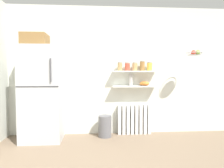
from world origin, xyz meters
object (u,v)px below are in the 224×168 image
object	(u,v)px
radiator	(134,119)
storage_jar_0	(120,66)
storage_jar_2	(135,67)
trash_bin	(105,126)
hanging_fruit_basket	(195,53)
storage_jar_4	(150,66)
storage_jar_3	(142,66)
refrigerator	(42,91)
storage_jar_1	(127,67)
shelf_bowl	(145,84)
vase	(131,80)

from	to	relation	value
radiator	storage_jar_0	size ratio (longest dim) A/B	3.85
storage_jar_0	storage_jar_2	distance (m)	0.30
trash_bin	hanging_fruit_basket	distance (m)	2.21
storage_jar_2	storage_jar_4	world-z (taller)	storage_jar_4
trash_bin	storage_jar_3	bearing A→B (deg)	9.43
storage_jar_3	trash_bin	bearing A→B (deg)	-170.57
storage_jar_4	hanging_fruit_basket	xyz separation A→B (m)	(0.76, -0.36, 0.24)
refrigerator	hanging_fruit_basket	world-z (taller)	refrigerator
storage_jar_4	trash_bin	size ratio (longest dim) A/B	0.42
storage_jar_1	storage_jar_2	xyz separation A→B (m)	(0.15, 0.00, -0.00)
radiator	hanging_fruit_basket	bearing A→B (deg)	-20.17
trash_bin	storage_jar_1	bearing A→B (deg)	15.41
refrigerator	storage_jar_2	size ratio (longest dim) A/B	11.73
refrigerator	trash_bin	world-z (taller)	refrigerator
refrigerator	shelf_bowl	distance (m)	2.00
storage_jar_3	vase	size ratio (longest dim) A/B	0.82
storage_jar_0	storage_jar_3	world-z (taller)	storage_jar_3
storage_jar_3	shelf_bowl	distance (m)	0.36
storage_jar_2	storage_jar_4	bearing A→B (deg)	0.00
hanging_fruit_basket	storage_jar_3	bearing A→B (deg)	158.42
hanging_fruit_basket	storage_jar_1	bearing A→B (deg)	163.46
storage_jar_1	storage_jar_3	distance (m)	0.30
storage_jar_1	storage_jar_3	xyz separation A→B (m)	(0.30, -0.00, 0.02)
storage_jar_4	trash_bin	xyz separation A→B (m)	(-0.91, -0.13, -1.18)
storage_jar_0	storage_jar_3	xyz separation A→B (m)	(0.46, -0.00, 0.01)
storage_jar_0	trash_bin	size ratio (longest dim) A/B	0.42
radiator	storage_jar_4	bearing A→B (deg)	-5.65
hanging_fruit_basket	storage_jar_2	bearing A→B (deg)	161.26
storage_jar_3	vase	distance (m)	0.36
storage_jar_0	shelf_bowl	size ratio (longest dim) A/B	0.89
storage_jar_4	vase	size ratio (longest dim) A/B	0.71
storage_jar_3	hanging_fruit_basket	distance (m)	1.01
refrigerator	trash_bin	size ratio (longest dim) A/B	4.72
storage_jar_4	hanging_fruit_basket	bearing A→B (deg)	-25.37
trash_bin	storage_jar_0	bearing A→B (deg)	22.36
storage_jar_0	shelf_bowl	bearing A→B (deg)	0.00
radiator	storage_jar_3	xyz separation A→B (m)	(0.15, -0.03, 1.10)
vase	shelf_bowl	xyz separation A→B (m)	(0.28, 0.00, -0.08)
storage_jar_4	trash_bin	world-z (taller)	storage_jar_4
radiator	storage_jar_2	size ratio (longest dim) A/B	4.04
storage_jar_3	storage_jar_0	bearing A→B (deg)	180.00
refrigerator	shelf_bowl	world-z (taller)	refrigerator
radiator	storage_jar_1	bearing A→B (deg)	-168.81
radiator	trash_bin	bearing A→B (deg)	-165.62
storage_jar_3	refrigerator	bearing A→B (deg)	-173.63
trash_bin	storage_jar_4	bearing A→B (deg)	7.89
storage_jar_4	hanging_fruit_basket	distance (m)	0.88
storage_jar_3	hanging_fruit_basket	world-z (taller)	hanging_fruit_basket
vase	hanging_fruit_basket	bearing A→B (deg)	-17.51
storage_jar_4	shelf_bowl	world-z (taller)	storage_jar_4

